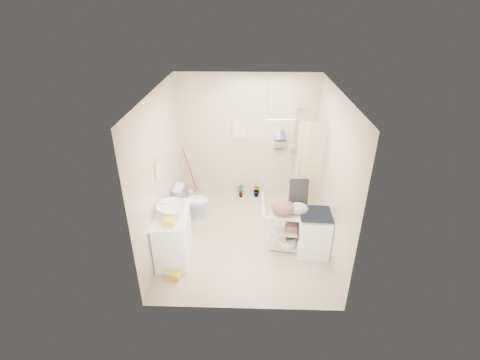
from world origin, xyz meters
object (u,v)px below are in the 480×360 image
object	(u,v)px
toilet	(192,201)
laundry_rack	(288,227)
washing_machine	(314,233)
vanity	(173,235)

from	to	relation	value
toilet	laundry_rack	world-z (taller)	laundry_rack
toilet	laundry_rack	xyz separation A→B (m)	(1.76, -0.91, 0.08)
toilet	washing_machine	world-z (taller)	washing_machine
toilet	washing_machine	size ratio (longest dim) A/B	0.89
vanity	washing_machine	bearing A→B (deg)	1.36
washing_machine	toilet	bearing A→B (deg)	157.55
washing_machine	laundry_rack	size ratio (longest dim) A/B	0.90
vanity	toilet	size ratio (longest dim) A/B	1.42
washing_machine	laundry_rack	xyz separation A→B (m)	(-0.42, 0.08, 0.04)
vanity	laundry_rack	bearing A→B (deg)	4.92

